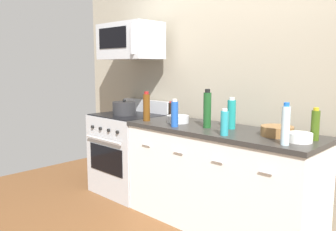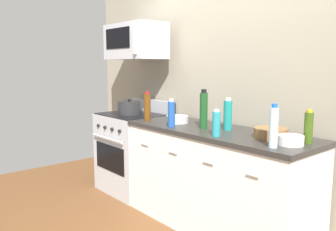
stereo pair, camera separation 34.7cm
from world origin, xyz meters
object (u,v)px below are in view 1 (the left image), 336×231
(bottle_soy_sauce_dark, at_px, (171,110))
(bottle_sparkling_teal, at_px, (231,114))
(range_oven, at_px, (129,153))
(bottle_wine_green, at_px, (207,109))
(bottle_water_clear, at_px, (286,125))
(bowl_white_ceramic, at_px, (300,137))
(bottle_soda_blue, at_px, (175,114))
(microwave, at_px, (130,41))
(stockpot, at_px, (124,108))
(bowl_steel_prep, at_px, (178,119))
(bottle_olive_oil, at_px, (315,125))
(bowl_wooden_salad, at_px, (277,131))
(bottle_wine_amber, at_px, (147,107))
(bottle_dish_soap, at_px, (225,123))

(bottle_soy_sauce_dark, xyz_separation_m, bottle_sparkling_teal, (0.83, -0.09, 0.05))
(range_oven, height_order, bottle_wine_green, bottle_wine_green)
(bottle_water_clear, relative_size, bottle_wine_green, 0.86)
(bottle_wine_green, relative_size, bowl_white_ceramic, 1.93)
(bottle_soy_sauce_dark, xyz_separation_m, bottle_soda_blue, (0.40, -0.37, 0.04))
(range_oven, relative_size, bottle_soda_blue, 4.16)
(bottle_soy_sauce_dark, relative_size, bottle_soda_blue, 0.70)
(microwave, xyz_separation_m, bottle_water_clear, (2.00, -0.26, -0.69))
(bottle_soy_sauce_dark, distance_m, stockpot, 0.58)
(bowl_steel_prep, distance_m, bowl_white_ceramic, 1.24)
(bottle_olive_oil, height_order, bowl_wooden_salad, bottle_olive_oil)
(bottle_soy_sauce_dark, bearing_deg, bottle_wine_amber, -97.51)
(bottle_soda_blue, distance_m, bowl_steel_prep, 0.25)
(bottle_soy_sauce_dark, height_order, bottle_soda_blue, bottle_soda_blue)
(bottle_olive_oil, bearing_deg, bottle_sparkling_teal, -177.69)
(bottle_water_clear, bearing_deg, bottle_sparkling_teal, 156.63)
(microwave, relative_size, bottle_wine_green, 2.12)
(bottle_olive_oil, distance_m, bottle_sparkling_teal, 0.73)
(bottle_water_clear, distance_m, bowl_wooden_salad, 0.34)
(bowl_steel_prep, bearing_deg, bottle_wine_amber, -154.87)
(bottle_sparkling_teal, distance_m, bowl_wooden_salad, 0.45)
(bottle_wine_green, distance_m, bottle_sparkling_teal, 0.22)
(microwave, height_order, bowl_white_ceramic, microwave)
(bottle_wine_amber, bearing_deg, bottle_sparkling_teal, 14.37)
(bowl_steel_prep, relative_size, bowl_white_ceramic, 1.20)
(bottle_water_clear, bearing_deg, range_oven, 173.80)
(bottle_soy_sauce_dark, bearing_deg, bottle_olive_oil, -2.37)
(bowl_wooden_salad, xyz_separation_m, stockpot, (-1.82, -0.10, 0.03))
(bottle_wine_green, height_order, bowl_white_ceramic, bottle_wine_green)
(bottle_wine_green, distance_m, bottle_soda_blue, 0.30)
(bowl_steel_prep, bearing_deg, bottle_sparkling_teal, 8.17)
(range_oven, relative_size, bottle_sparkling_teal, 3.79)
(bowl_wooden_salad, bearing_deg, bottle_olive_oil, 8.66)
(bottle_wine_green, height_order, stockpot, bottle_wine_green)
(bottle_olive_oil, distance_m, bowl_wooden_salad, 0.29)
(bottle_dish_soap, bearing_deg, bowl_steel_prep, 163.54)
(bottle_soda_blue, bearing_deg, stockpot, 170.00)
(bowl_steel_prep, bearing_deg, stockpot, -178.02)
(bottle_soy_sauce_dark, height_order, bottle_wine_amber, bottle_wine_amber)
(bottle_dish_soap, bearing_deg, range_oven, 171.23)
(range_oven, distance_m, bottle_water_clear, 2.10)
(range_oven, relative_size, bottle_dish_soap, 4.90)
(bottle_soda_blue, bearing_deg, bottle_water_clear, 0.05)
(bottle_soda_blue, bearing_deg, range_oven, 166.87)
(bottle_water_clear, relative_size, bowl_steel_prep, 1.39)
(bowl_steel_prep, distance_m, stockpot, 0.80)
(bottle_sparkling_teal, bearing_deg, bottle_soda_blue, -147.66)
(bottle_olive_oil, height_order, bowl_white_ceramic, bottle_olive_oil)
(bottle_soy_sauce_dark, distance_m, bowl_steel_prep, 0.32)
(microwave, xyz_separation_m, bottle_soda_blue, (0.94, -0.26, -0.71))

